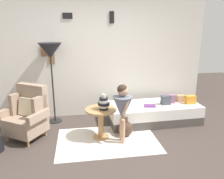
# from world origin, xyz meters

# --- Properties ---
(ground_plane) EXTENTS (12.00, 12.00, 0.00)m
(ground_plane) POSITION_xyz_m (0.00, 0.00, 0.00)
(ground_plane) COLOR #423833
(gallery_wall) EXTENTS (4.80, 0.12, 2.60)m
(gallery_wall) POSITION_xyz_m (-0.00, 1.95, 1.30)
(gallery_wall) COLOR silver
(gallery_wall) RESTS_ON ground
(rug) EXTENTS (1.78, 1.16, 0.01)m
(rug) POSITION_xyz_m (0.01, 0.59, 0.01)
(rug) COLOR silver
(rug) RESTS_ON ground
(armchair) EXTENTS (0.90, 0.85, 0.97)m
(armchair) POSITION_xyz_m (-1.39, 0.97, 0.44)
(armchair) COLOR #9E7042
(armchair) RESTS_ON ground
(daybed) EXTENTS (1.93, 0.87, 0.40)m
(daybed) POSITION_xyz_m (1.10, 1.27, 0.20)
(daybed) COLOR #4C4742
(daybed) RESTS_ON ground
(pillow_head) EXTENTS (0.21, 0.12, 0.17)m
(pillow_head) POSITION_xyz_m (1.87, 1.18, 0.49)
(pillow_head) COLOR orange
(pillow_head) RESTS_ON daybed
(pillow_mid) EXTENTS (0.19, 0.14, 0.14)m
(pillow_mid) POSITION_xyz_m (1.72, 1.35, 0.47)
(pillow_mid) COLOR tan
(pillow_mid) RESTS_ON daybed
(pillow_back) EXTENTS (0.19, 0.14, 0.18)m
(pillow_back) POSITION_xyz_m (1.47, 1.30, 0.49)
(pillow_back) COLOR gray
(pillow_back) RESTS_ON daybed
(pillow_extra) EXTENTS (0.19, 0.13, 0.19)m
(pillow_extra) POSITION_xyz_m (1.33, 1.21, 0.50)
(pillow_extra) COLOR #474C56
(pillow_extra) RESTS_ON daybed
(side_table) EXTENTS (0.56, 0.56, 0.56)m
(side_table) POSITION_xyz_m (-0.09, 0.74, 0.40)
(side_table) COLOR tan
(side_table) RESTS_ON ground
(vase_striped) EXTENTS (0.21, 0.21, 0.28)m
(vase_striped) POSITION_xyz_m (-0.04, 0.70, 0.68)
(vase_striped) COLOR black
(vase_striped) RESTS_ON side_table
(floor_lamp) EXTENTS (0.47, 0.47, 1.67)m
(floor_lamp) POSITION_xyz_m (-0.99, 1.62, 1.47)
(floor_lamp) COLOR black
(floor_lamp) RESTS_ON ground
(person_child) EXTENTS (0.34, 0.34, 1.06)m
(person_child) POSITION_xyz_m (0.26, 0.50, 0.67)
(person_child) COLOR tan
(person_child) RESTS_ON ground
(book_on_daybed) EXTENTS (0.25, 0.20, 0.03)m
(book_on_daybed) POSITION_xyz_m (0.97, 1.14, 0.42)
(book_on_daybed) COLOR #6B367C
(book_on_daybed) RESTS_ON daybed
(demijohn_near) EXTENTS (0.28, 0.28, 0.37)m
(demijohn_near) POSITION_xyz_m (0.37, 0.74, 0.15)
(demijohn_near) COLOR #473323
(demijohn_near) RESTS_ON ground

